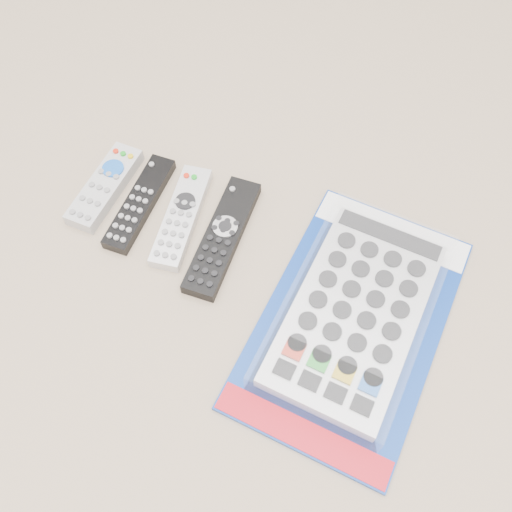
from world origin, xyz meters
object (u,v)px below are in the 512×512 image
(remote_large_black, at_px, (222,237))
(jumbo_remote_packaged, at_px, (356,312))
(remote_small_grey, at_px, (105,186))
(remote_slim_black, at_px, (140,203))
(remote_silver_dvd, at_px, (181,217))

(remote_large_black, distance_m, jumbo_remote_packaged, 0.22)
(remote_small_grey, height_order, jumbo_remote_packaged, jumbo_remote_packaged)
(remote_small_grey, xyz_separation_m, remote_slim_black, (0.06, -0.01, -0.00))
(remote_silver_dvd, xyz_separation_m, jumbo_remote_packaged, (0.29, -0.07, 0.01))
(remote_silver_dvd, bearing_deg, remote_small_grey, 169.08)
(remote_silver_dvd, relative_size, remote_large_black, 0.90)
(remote_slim_black, xyz_separation_m, remote_silver_dvd, (0.07, -0.00, 0.00))
(remote_slim_black, height_order, remote_silver_dvd, same)
(remote_small_grey, bearing_deg, remote_large_black, -3.24)
(remote_large_black, relative_size, jumbo_remote_packaged, 0.51)
(remote_slim_black, relative_size, remote_large_black, 0.86)
(remote_small_grey, relative_size, remote_silver_dvd, 0.88)
(remote_silver_dvd, bearing_deg, remote_slim_black, 172.72)
(remote_small_grey, relative_size, jumbo_remote_packaged, 0.40)
(remote_large_black, bearing_deg, remote_small_grey, 172.91)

